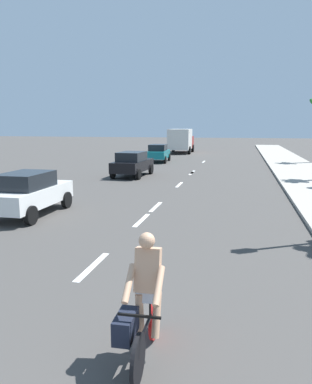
% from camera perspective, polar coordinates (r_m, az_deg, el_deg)
% --- Properties ---
extents(ground_plane, '(160.00, 160.00, 0.00)m').
position_cam_1_polar(ground_plane, '(20.40, 3.68, 1.18)').
color(ground_plane, '#423F3D').
extents(sidewalk_strip, '(3.60, 80.00, 0.14)m').
position_cam_1_polar(sidewalk_strip, '(22.46, 23.07, 1.40)').
color(sidewalk_strip, '#9E998E').
rests_on(sidewalk_strip, ground).
extents(lane_stripe_2, '(0.16, 1.80, 0.01)m').
position_cam_1_polar(lane_stripe_2, '(8.80, -9.82, -11.27)').
color(lane_stripe_2, white).
rests_on(lane_stripe_2, ground).
extents(lane_stripe_3, '(0.16, 1.80, 0.01)m').
position_cam_1_polar(lane_stripe_3, '(12.71, -2.25, -4.37)').
color(lane_stripe_3, white).
rests_on(lane_stripe_3, ground).
extents(lane_stripe_4, '(0.16, 1.80, 0.01)m').
position_cam_1_polar(lane_stripe_4, '(14.76, -0.03, -2.29)').
color(lane_stripe_4, white).
rests_on(lane_stripe_4, ground).
extents(lane_stripe_5, '(0.16, 1.80, 0.01)m').
position_cam_1_polar(lane_stripe_5, '(20.28, 3.63, 1.14)').
color(lane_stripe_5, white).
rests_on(lane_stripe_5, ground).
extents(lane_stripe_6, '(0.16, 1.80, 0.01)m').
position_cam_1_polar(lane_stripe_6, '(25.23, 5.51, 2.91)').
color(lane_stripe_6, white).
rests_on(lane_stripe_6, ground).
extents(lane_stripe_7, '(0.16, 1.80, 0.01)m').
position_cam_1_polar(lane_stripe_7, '(25.85, 5.69, 3.09)').
color(lane_stripe_7, white).
rests_on(lane_stripe_7, ground).
extents(lane_stripe_8, '(0.16, 1.80, 0.01)m').
position_cam_1_polar(lane_stripe_8, '(33.47, 7.40, 4.68)').
color(lane_stripe_8, white).
rests_on(lane_stripe_8, ground).
extents(cyclist, '(0.63, 1.71, 1.82)m').
position_cam_1_polar(cyclist, '(5.22, -2.06, -16.92)').
color(cyclist, black).
rests_on(cyclist, ground).
extents(parked_car_white, '(1.81, 3.83, 1.57)m').
position_cam_1_polar(parked_car_white, '(14.07, -19.11, -0.04)').
color(parked_car_white, white).
rests_on(parked_car_white, ground).
extents(parked_car_black, '(1.98, 4.02, 1.57)m').
position_cam_1_polar(parked_car_black, '(23.57, -3.68, 4.46)').
color(parked_car_black, black).
rests_on(parked_car_black, ground).
extents(parked_car_teal, '(1.95, 3.89, 1.57)m').
position_cam_1_polar(parked_car_teal, '(32.85, 0.35, 6.12)').
color(parked_car_teal, '#14727A').
rests_on(parked_car_teal, ground).
extents(delivery_truck, '(2.82, 6.31, 2.80)m').
position_cam_1_polar(delivery_truck, '(43.83, 3.88, 8.01)').
color(delivery_truck, maroon).
rests_on(delivery_truck, ground).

